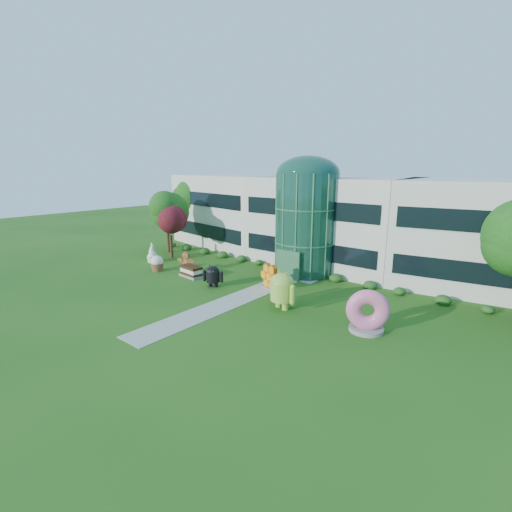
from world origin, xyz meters
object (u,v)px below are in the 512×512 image
Objects in this scene: android_green at (282,288)px; gingerbread at (186,262)px; donut at (368,310)px; android_black at (213,275)px.

gingerbread is (-13.33, 1.99, -0.57)m from android_green.
donut is (6.55, 0.24, -0.18)m from android_green.
android_green reaches higher than gingerbread.
android_black is 14.29m from donut.
gingerbread is at bearing 149.46° from donut.
android_green is 1.13× the size of donut.
android_black is (-7.73, 0.33, -0.52)m from android_green.
donut is 19.96m from gingerbread.
gingerbread is at bearing 138.51° from android_black.
android_green is 6.56m from donut.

